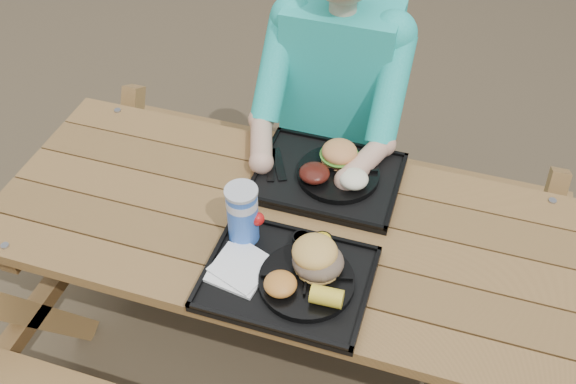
% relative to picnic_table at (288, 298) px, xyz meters
% --- Properties ---
extents(ground, '(60.00, 60.00, 0.00)m').
position_rel_picnic_table_xyz_m(ground, '(0.00, 0.00, -0.38)').
color(ground, '#999999').
rests_on(ground, ground).
extents(picnic_table, '(1.80, 1.49, 0.75)m').
position_rel_picnic_table_xyz_m(picnic_table, '(0.00, 0.00, 0.00)').
color(picnic_table, '#999999').
rests_on(picnic_table, ground).
extents(tray_near, '(0.45, 0.35, 0.02)m').
position_rel_picnic_table_xyz_m(tray_near, '(0.07, -0.21, 0.39)').
color(tray_near, black).
rests_on(tray_near, picnic_table).
extents(tray_far, '(0.45, 0.35, 0.02)m').
position_rel_picnic_table_xyz_m(tray_far, '(0.07, 0.21, 0.39)').
color(tray_far, black).
rests_on(tray_far, picnic_table).
extents(plate_near, '(0.26, 0.26, 0.02)m').
position_rel_picnic_table_xyz_m(plate_near, '(0.12, -0.21, 0.41)').
color(plate_near, black).
rests_on(plate_near, tray_near).
extents(plate_far, '(0.26, 0.26, 0.02)m').
position_rel_picnic_table_xyz_m(plate_far, '(0.10, 0.22, 0.41)').
color(plate_far, black).
rests_on(plate_far, tray_far).
extents(napkin_stack, '(0.17, 0.17, 0.02)m').
position_rel_picnic_table_xyz_m(napkin_stack, '(-0.07, -0.23, 0.40)').
color(napkin_stack, white).
rests_on(napkin_stack, tray_near).
extents(soda_cup, '(0.09, 0.09, 0.18)m').
position_rel_picnic_table_xyz_m(soda_cup, '(-0.10, -0.11, 0.48)').
color(soda_cup, blue).
rests_on(soda_cup, tray_near).
extents(condiment_bbq, '(0.06, 0.06, 0.03)m').
position_rel_picnic_table_xyz_m(condiment_bbq, '(0.07, -0.08, 0.41)').
color(condiment_bbq, '#330507').
rests_on(condiment_bbq, tray_near).
extents(condiment_mustard, '(0.06, 0.06, 0.03)m').
position_rel_picnic_table_xyz_m(condiment_mustard, '(0.13, -0.07, 0.41)').
color(condiment_mustard, yellow).
rests_on(condiment_mustard, tray_near).
extents(sandwich, '(0.13, 0.13, 0.14)m').
position_rel_picnic_table_xyz_m(sandwich, '(0.14, -0.17, 0.48)').
color(sandwich, '#EDB153').
rests_on(sandwich, plate_near).
extents(mac_cheese, '(0.09, 0.09, 0.04)m').
position_rel_picnic_table_xyz_m(mac_cheese, '(0.06, -0.27, 0.44)').
color(mac_cheese, gold).
rests_on(mac_cheese, plate_near).
extents(corn_cob, '(0.09, 0.09, 0.05)m').
position_rel_picnic_table_xyz_m(corn_cob, '(0.19, -0.27, 0.44)').
color(corn_cob, yellow).
rests_on(corn_cob, plate_near).
extents(cutlery_far, '(0.10, 0.15, 0.01)m').
position_rel_picnic_table_xyz_m(cutlery_far, '(-0.10, 0.22, 0.40)').
color(cutlery_far, black).
rests_on(cutlery_far, tray_far).
extents(burger, '(0.12, 0.12, 0.10)m').
position_rel_picnic_table_xyz_m(burger, '(0.08, 0.27, 0.47)').
color(burger, '#DC8E4D').
rests_on(burger, plate_far).
extents(baked_beans, '(0.10, 0.10, 0.04)m').
position_rel_picnic_table_xyz_m(baked_beans, '(0.03, 0.17, 0.44)').
color(baked_beans, '#48140E').
rests_on(baked_beans, plate_far).
extents(potato_salad, '(0.09, 0.09, 0.05)m').
position_rel_picnic_table_xyz_m(potato_salad, '(0.15, 0.18, 0.44)').
color(potato_salad, white).
rests_on(potato_salad, plate_far).
extents(diner, '(0.48, 0.84, 1.28)m').
position_rel_picnic_table_xyz_m(diner, '(-0.01, 0.61, 0.27)').
color(diner, '#19A0B0').
rests_on(diner, ground).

